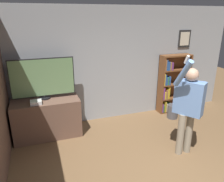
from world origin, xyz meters
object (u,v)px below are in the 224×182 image
bookshelf (171,85)px  game_console (36,102)px  television (43,78)px  person (189,104)px  waste_bin (173,111)px

bookshelf → game_console: bearing=-173.2°
television → person: person is taller
game_console → person: bearing=-28.0°
television → person: 2.87m
television → game_console: size_ratio=5.91×
bookshelf → waste_bin: (-0.16, -0.41, -0.56)m
waste_bin → bookshelf: bearing=69.0°
television → bookshelf: bearing=2.8°
bookshelf → person: (-0.83, -1.76, 0.27)m
game_console → waste_bin: 3.29m
game_console → bookshelf: bookshelf is taller
bookshelf → person: bearing=-115.2°
person → waste_bin: size_ratio=5.49×
television → game_console: 0.51m
television → person: bearing=-34.1°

